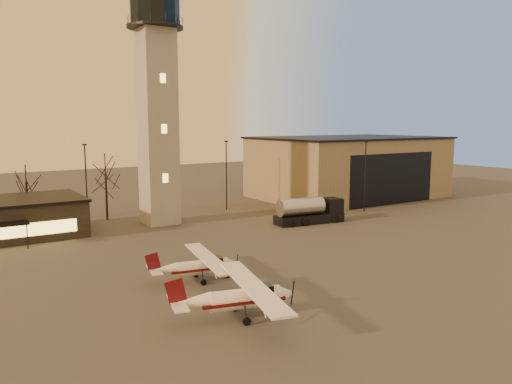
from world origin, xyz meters
TOP-DOWN VIEW (x-y plane):
  - ground at (0.00, 0.00)m, footprint 220.00×220.00m
  - control_tower at (0.00, 30.00)m, footprint 6.80×6.80m
  - hangar at (36.00, 33.98)m, footprint 30.60×20.60m
  - light_poles at (0.50, 31.00)m, footprint 58.50×12.25m
  - tree_row at (-13.70, 39.16)m, footprint 37.20×9.20m
  - cessna_front at (-7.02, -2.22)m, footprint 9.19×11.46m
  - cessna_rear at (-5.89, 6.23)m, footprint 8.03×10.11m
  - fuel_truck at (15.96, 19.73)m, footprint 9.34×3.96m

SIDE VIEW (x-z plane):
  - ground at x=0.00m, z-range 0.00..0.00m
  - cessna_rear at x=-5.89m, z-range -0.44..2.34m
  - cessna_front at x=-7.02m, z-range -0.50..2.67m
  - fuel_truck at x=15.96m, z-range -0.35..3.01m
  - hangar at x=36.00m, z-range 0.00..10.30m
  - light_poles at x=0.50m, z-range 0.34..10.48m
  - tree_row at x=-13.70m, z-range 1.54..10.34m
  - control_tower at x=0.00m, z-range 0.03..32.63m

